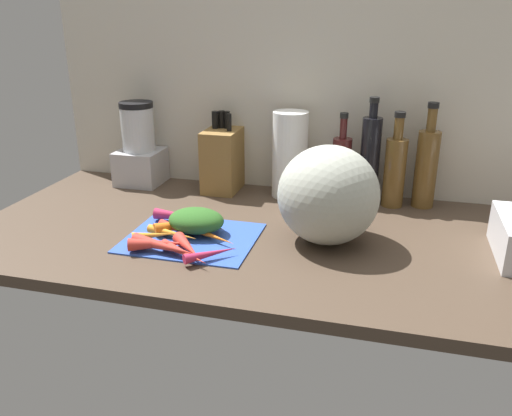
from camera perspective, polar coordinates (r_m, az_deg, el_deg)
name	(u,v)px	position (r cm, az deg, el deg)	size (l,w,h in cm)	color
ground_plane	(284,237)	(141.73, 3.06, -3.21)	(170.00, 80.00, 3.00)	#47382B
wall_back	(311,98)	(169.40, 6.03, 11.84)	(170.00, 3.00, 60.00)	beige
cutting_board	(192,237)	(138.05, -6.99, -3.16)	(33.38, 27.49, 0.80)	#2D51B7
carrot_0	(182,224)	(141.10, -8.02, -1.78)	(3.23, 3.23, 15.17)	orange
carrot_1	(211,254)	(124.80, -4.93, -4.96)	(2.43, 2.43, 13.38)	#B2264C
carrot_2	(184,253)	(126.00, -7.78, -4.87)	(2.24, 2.24, 16.04)	red
carrot_3	(160,244)	(130.44, -10.37, -3.86)	(3.26, 3.26, 15.30)	red
carrot_4	(198,219)	(144.08, -6.31, -1.19)	(3.29, 3.29, 10.96)	#B2264C
carrot_5	(188,247)	(127.80, -7.41, -4.22)	(3.27, 3.27, 12.39)	red
carrot_6	(164,246)	(128.78, -9.94, -4.14)	(3.37, 3.37, 17.86)	red
carrot_7	(177,228)	(139.38, -8.62, -2.17)	(2.90, 2.90, 10.43)	red
carrot_8	(203,221)	(143.10, -5.82, -1.44)	(2.76, 2.76, 17.72)	orange
carrot_9	(173,233)	(137.07, -9.04, -2.75)	(2.27, 2.27, 14.91)	orange
carrot_10	(179,216)	(146.91, -8.35, -0.87)	(3.18, 3.18, 14.46)	#B2264C
carrot_11	(153,235)	(136.73, -11.12, -2.93)	(2.36, 2.36, 10.49)	orange
carrot_12	(209,235)	(135.18, -5.13, -2.92)	(2.21, 2.21, 17.44)	orange
carrot_greens_pile	(196,221)	(139.04, -6.51, -1.36)	(14.95, 11.50, 6.32)	#2D6023
winter_squash	(328,195)	(132.39, 7.85, 1.40)	(25.54, 25.36, 25.12)	#B2B7A8
knife_block	(223,159)	(172.32, -3.56, 5.36)	(10.70, 17.10, 25.55)	olive
blender_appliance	(139,149)	(182.00, -12.55, 6.26)	(14.55, 14.55, 27.73)	#B2B2B7
paper_towel_roll	(290,155)	(164.94, 3.69, 5.79)	(10.95, 10.95, 26.96)	white
bottle_0	(341,168)	(163.19, 9.23, 4.35)	(5.83, 5.83, 27.45)	#471919
bottle_1	(370,159)	(161.67, 12.25, 5.20)	(5.87, 5.87, 32.42)	black
bottle_2	(395,170)	(161.89, 14.84, 4.05)	(6.44, 6.44, 28.60)	brown
bottle_3	(426,166)	(163.74, 18.01, 4.33)	(6.54, 6.54, 31.33)	brown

